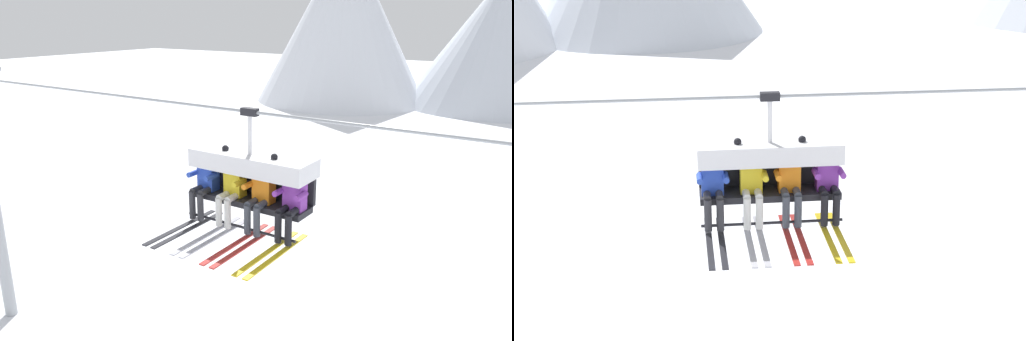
# 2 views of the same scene
# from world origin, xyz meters

# --- Properties ---
(mountain_peak_west) EXTENTS (18.15, 18.15, 17.14)m
(mountain_peak_west) POSITION_xyz_m (-16.61, 43.84, 8.57)
(mountain_peak_west) COLOR white
(mountain_peak_west) RESTS_ON ground_plane
(mountain_peak_central) EXTENTS (17.92, 17.92, 13.16)m
(mountain_peak_central) POSITION_xyz_m (-2.04, 48.84, 6.58)
(mountain_peak_central) COLOR silver
(mountain_peak_central) RESTS_ON ground_plane
(lift_cable) EXTENTS (17.03, 0.05, 0.05)m
(lift_cable) POSITION_xyz_m (-0.39, -0.80, 7.54)
(lift_cable) COLOR #9EA3A8
(chairlift_chair) EXTENTS (2.11, 0.74, 1.89)m
(chairlift_chair) POSITION_xyz_m (1.73, -0.73, 6.56)
(chairlift_chair) COLOR #232328
(skier_blue) EXTENTS (0.46, 1.70, 1.23)m
(skier_blue) POSITION_xyz_m (0.88, -0.95, 6.27)
(skier_blue) COLOR #2847B7
(skier_yellow) EXTENTS (0.48, 1.70, 1.34)m
(skier_yellow) POSITION_xyz_m (1.44, -0.94, 6.29)
(skier_yellow) COLOR yellow
(skier_orange) EXTENTS (0.48, 1.70, 1.34)m
(skier_orange) POSITION_xyz_m (2.01, -0.94, 6.29)
(skier_orange) COLOR orange
(skier_purple) EXTENTS (0.46, 1.70, 1.23)m
(skier_purple) POSITION_xyz_m (2.57, -0.95, 6.27)
(skier_purple) COLOR purple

